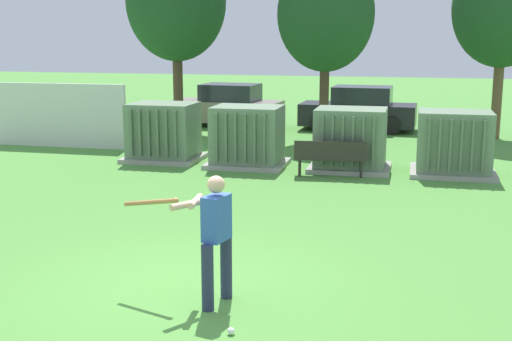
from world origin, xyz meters
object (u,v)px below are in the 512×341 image
at_px(batter, 213,233).
at_px(parked_car_left_of_center, 359,110).
at_px(transformer_mid_east, 351,140).
at_px(transformer_east, 454,144).
at_px(parked_car_leftmost, 228,106).
at_px(park_bench, 330,156).
at_px(transformer_mid_west, 247,137).
at_px(transformer_west, 164,133).
at_px(sports_ball, 231,331).

distance_m(batter, parked_car_left_of_center, 16.87).
xyz_separation_m(transformer_mid_east, transformer_east, (2.60, -0.03, 0.00)).
bearing_deg(transformer_mid_east, batter, -95.63).
xyz_separation_m(batter, parked_car_leftmost, (-4.51, 16.89, -0.22)).
relative_size(park_bench, batter, 1.05).
bearing_deg(park_bench, transformer_mid_west, 159.18).
bearing_deg(transformer_east, transformer_west, 178.52).
height_order(transformer_mid_east, batter, batter).
xyz_separation_m(transformer_mid_west, parked_car_leftmost, (-2.68, 7.63, -0.04)).
xyz_separation_m(park_bench, sports_ball, (-0.04, -9.25, -0.49)).
relative_size(park_bench, parked_car_leftmost, 0.42).
relative_size(transformer_mid_west, batter, 1.21).
distance_m(transformer_mid_east, batter, 9.40).
xyz_separation_m(transformer_west, parked_car_left_of_center, (4.86, 7.33, -0.04)).
distance_m(transformer_west, parked_car_leftmost, 7.37).
bearing_deg(parked_car_leftmost, parked_car_left_of_center, -0.40).
distance_m(transformer_west, transformer_east, 7.85).
bearing_deg(transformer_west, transformer_east, -1.48).
xyz_separation_m(transformer_mid_west, park_bench, (2.35, -0.89, -0.25)).
relative_size(transformer_mid_west, transformer_mid_east, 1.00).
height_order(transformer_mid_west, parked_car_leftmost, same).
distance_m(transformer_mid_east, park_bench, 1.09).
relative_size(batter, parked_car_leftmost, 0.40).
relative_size(transformer_west, parked_car_left_of_center, 0.49).
bearing_deg(transformer_east, park_bench, -162.34).
bearing_deg(transformer_west, batter, -65.55).
distance_m(transformer_west, transformer_mid_west, 2.51).
relative_size(transformer_west, batter, 1.21).
relative_size(batter, sports_ball, 19.33).
distance_m(transformer_mid_west, park_bench, 2.53).
height_order(park_bench, parked_car_left_of_center, parked_car_left_of_center).
xyz_separation_m(transformer_east, parked_car_left_of_center, (-2.99, 7.54, -0.04)).
bearing_deg(batter, transformer_mid_east, 84.37).
bearing_deg(transformer_east, batter, -110.69).
distance_m(transformer_mid_west, transformer_mid_east, 2.76).
distance_m(park_bench, batter, 8.39).
bearing_deg(park_bench, transformer_east, 17.66).
bearing_deg(park_bench, sports_ball, -90.25).
height_order(transformer_mid_east, park_bench, transformer_mid_east).
height_order(transformer_mid_east, transformer_east, same).
height_order(transformer_west, sports_ball, transformer_west).
distance_m(parked_car_leftmost, parked_car_left_of_center, 5.04).
height_order(transformer_west, park_bench, transformer_west).
relative_size(transformer_mid_west, park_bench, 1.15).
bearing_deg(parked_car_leftmost, sports_ball, -74.32).
distance_m(transformer_east, sports_ball, 10.67).
bearing_deg(sports_ball, transformer_west, 114.82).
xyz_separation_m(transformer_mid_west, transformer_east, (5.35, 0.06, 0.00)).
relative_size(sports_ball, parked_car_left_of_center, 0.02).
xyz_separation_m(transformer_west, parked_car_leftmost, (-0.18, 7.37, -0.04)).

